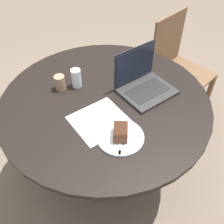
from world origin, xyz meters
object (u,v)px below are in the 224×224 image
at_px(plate, 120,137).
at_px(chair, 177,69).
at_px(coffee_glass, 60,82).
at_px(laptop, 144,84).

bearing_deg(plate, chair, -160.33).
xyz_separation_m(plate, coffee_glass, (-0.01, -0.54, 0.04)).
height_order(chair, plate, chair).
bearing_deg(chair, plate, 17.89).
relative_size(coffee_glass, laptop, 0.28).
bearing_deg(laptop, coffee_glass, -38.27).
relative_size(plate, laptop, 0.74).
height_order(plate, laptop, laptop).
bearing_deg(coffee_glass, chair, 171.05).
xyz_separation_m(plate, laptop, (-0.37, -0.18, 0.04)).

